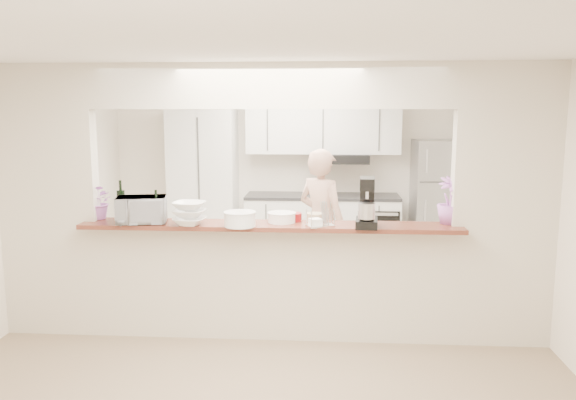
# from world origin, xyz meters

# --- Properties ---
(floor) EXTENTS (6.00, 6.00, 0.00)m
(floor) POSITION_xyz_m (0.00, 0.00, 0.00)
(floor) COLOR gray
(floor) RESTS_ON ground
(tile_overlay) EXTENTS (5.00, 2.90, 0.01)m
(tile_overlay) POSITION_xyz_m (0.00, 1.55, 0.01)
(tile_overlay) COLOR beige
(tile_overlay) RESTS_ON floor
(partition) EXTENTS (5.00, 0.15, 2.50)m
(partition) POSITION_xyz_m (0.00, 0.00, 1.48)
(partition) COLOR beige
(partition) RESTS_ON floor
(bar_counter) EXTENTS (3.40, 0.38, 1.09)m
(bar_counter) POSITION_xyz_m (0.00, -0.00, 0.58)
(bar_counter) COLOR beige
(bar_counter) RESTS_ON floor
(kitchen_cabinets) EXTENTS (3.15, 0.62, 2.25)m
(kitchen_cabinets) POSITION_xyz_m (-0.19, 2.72, 0.97)
(kitchen_cabinets) COLOR silver
(kitchen_cabinets) RESTS_ON floor
(refrigerator) EXTENTS (0.75, 0.70, 1.70)m
(refrigerator) POSITION_xyz_m (2.05, 2.65, 0.85)
(refrigerator) COLOR #9E9EA2
(refrigerator) RESTS_ON floor
(flower_left) EXTENTS (0.36, 0.34, 0.33)m
(flower_left) POSITION_xyz_m (-1.60, 0.05, 1.25)
(flower_left) COLOR pink
(flower_left) RESTS_ON bar_counter
(wine_bottle_a) EXTENTS (0.07, 0.07, 0.36)m
(wine_bottle_a) POSITION_xyz_m (-1.40, 0.07, 1.23)
(wine_bottle_a) COLOR black
(wine_bottle_a) RESTS_ON bar_counter
(wine_bottle_b) EXTENTS (0.06, 0.06, 0.31)m
(wine_bottle_b) POSITION_xyz_m (-1.00, -0.15, 1.21)
(wine_bottle_b) COLOR black
(wine_bottle_b) RESTS_ON bar_counter
(toaster_oven) EXTENTS (0.48, 0.38, 0.24)m
(toaster_oven) POSITION_xyz_m (-1.15, -0.10, 1.21)
(toaster_oven) COLOR #BCBCC1
(toaster_oven) RESTS_ON bar_counter
(serving_bowls) EXTENTS (0.32, 0.32, 0.20)m
(serving_bowls) POSITION_xyz_m (-0.70, -0.17, 1.19)
(serving_bowls) COLOR white
(serving_bowls) RESTS_ON bar_counter
(plate_stack_a) EXTENTS (0.28, 0.28, 0.13)m
(plate_stack_a) POSITION_xyz_m (-0.25, -0.19, 1.15)
(plate_stack_a) COLOR white
(plate_stack_a) RESTS_ON bar_counter
(plate_stack_b) EXTENTS (0.26, 0.26, 0.09)m
(plate_stack_b) POSITION_xyz_m (0.10, 0.01, 1.14)
(plate_stack_b) COLOR white
(plate_stack_b) RESTS_ON bar_counter
(red_bowl) EXTENTS (0.16, 0.16, 0.07)m
(red_bowl) POSITION_xyz_m (0.20, 0.08, 1.13)
(red_bowl) COLOR maroon
(red_bowl) RESTS_ON bar_counter
(tan_bowl) EXTENTS (0.16, 0.16, 0.07)m
(tan_bowl) POSITION_xyz_m (0.40, 0.08, 1.13)
(tan_bowl) COLOR tan
(tan_bowl) RESTS_ON bar_counter
(utensil_caddy) EXTENTS (0.27, 0.22, 0.22)m
(utensil_caddy) POSITION_xyz_m (0.45, -0.15, 1.18)
(utensil_caddy) COLOR silver
(utensil_caddy) RESTS_ON bar_counter
(stand_mixer) EXTENTS (0.21, 0.31, 0.43)m
(stand_mixer) POSITION_xyz_m (0.85, -0.14, 1.28)
(stand_mixer) COLOR black
(stand_mixer) RESTS_ON bar_counter
(flower_right) EXTENTS (0.28, 0.28, 0.42)m
(flower_right) POSITION_xyz_m (1.60, 0.05, 1.30)
(flower_right) COLOR #BF6BC7
(flower_right) RESTS_ON bar_counter
(person) EXTENTS (0.72, 0.69, 1.67)m
(person) POSITION_xyz_m (0.45, 1.24, 0.83)
(person) COLOR tan
(person) RESTS_ON floor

